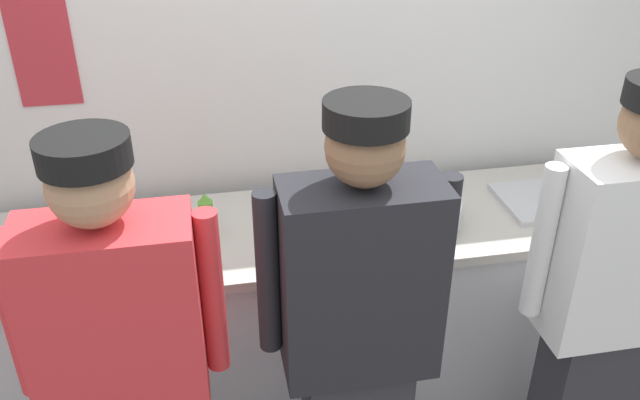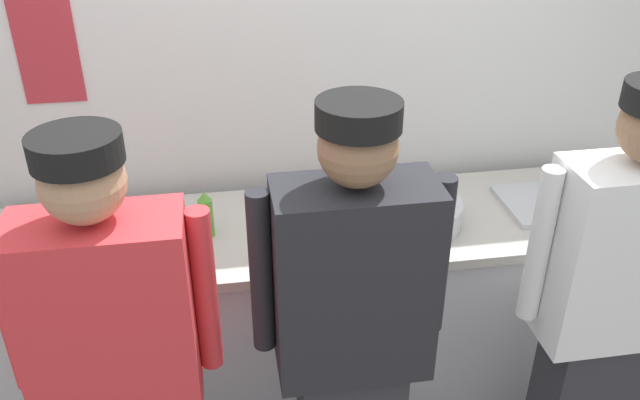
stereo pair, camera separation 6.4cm
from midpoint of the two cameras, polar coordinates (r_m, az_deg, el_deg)
wall_back at (r=2.90m, az=-0.91°, el=11.49°), size 4.54×0.11×2.89m
prep_counter at (r=2.96m, az=0.62°, el=-9.81°), size 2.89×0.68×0.93m
chef_near_left at (r=2.12m, az=-15.85°, el=-14.38°), size 0.61×0.24×1.69m
chef_center at (r=2.16m, az=3.62°, el=-11.76°), size 0.62×0.24×1.72m
chef_far_right at (r=2.49m, az=24.16°, el=-8.50°), size 0.62×0.24×1.71m
plate_stack_front at (r=2.61m, az=-23.13°, el=-5.23°), size 0.19×0.19×0.05m
mixing_bowl_steel at (r=2.70m, az=8.62°, el=-1.03°), size 0.39×0.39×0.10m
sheet_tray at (r=2.99m, az=19.94°, el=-0.22°), size 0.43×0.34×0.02m
squeeze_bottle_primary at (r=2.60m, az=-9.06°, el=-1.27°), size 0.06×0.06×0.19m
ramekin_red_sauce at (r=2.58m, az=2.77°, el=-2.86°), size 0.11×0.11×0.05m
ramekin_yellow_sauce at (r=2.75m, az=-18.61°, el=-2.30°), size 0.11×0.11×0.05m
ramekin_orange_sauce at (r=2.54m, az=-14.09°, el=-4.51°), size 0.08×0.08×0.04m
ramekin_green_sauce at (r=2.62m, az=-3.22°, el=-2.33°), size 0.09×0.09×0.05m
deli_cup at (r=2.60m, az=-16.41°, el=-3.18°), size 0.09×0.09×0.11m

